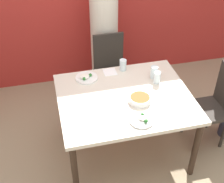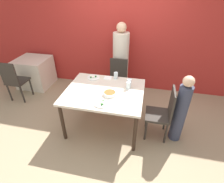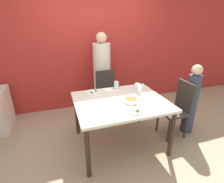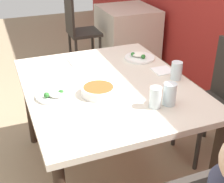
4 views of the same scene
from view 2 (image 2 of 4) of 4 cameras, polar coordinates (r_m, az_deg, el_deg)
name	(u,v)px [view 2 (image 2 of 4)]	position (r m, az deg, el deg)	size (l,w,h in m)	color
ground_plane	(105,124)	(3.44, -2.22, -10.62)	(10.00, 10.00, 0.00)	#998466
wall_back	(121,33)	(4.16, 2.98, 18.66)	(10.00, 0.06, 2.70)	#A82823
dining_table	(104,94)	(3.01, -2.49, -0.98)	(1.32, 1.09, 0.77)	beige
chair_adult_spot	(118,80)	(3.83, 1.81, 3.88)	(0.40, 0.40, 0.95)	#2D2823
chair_child_spot	(163,112)	(3.01, 16.20, -6.59)	(0.40, 0.40, 0.95)	#2D2823
person_adult	(121,63)	(4.02, 2.80, 9.26)	(0.35, 0.35, 1.65)	beige
person_child	(181,111)	(3.01, 21.49, -6.02)	(0.20, 0.20, 1.22)	#33384C
bowl_curry	(110,93)	(2.83, -0.74, -0.63)	(0.22, 0.22, 0.05)	white
plate_rice_adult	(102,103)	(2.64, -3.43, -3.82)	(0.22, 0.22, 0.05)	white
plate_rice_child	(93,77)	(3.36, -6.17, 4.64)	(0.24, 0.24, 0.05)	white
glass_water_tall	(129,83)	(3.07, 5.61, 2.91)	(0.08, 0.08, 0.14)	silver
glass_water_short	(116,76)	(3.30, 1.25, 5.24)	(0.08, 0.08, 0.13)	silver
glass_water_center	(128,85)	(2.99, 5.34, 1.98)	(0.07, 0.07, 0.13)	silver
napkin_folded	(108,78)	(3.35, -1.37, 4.47)	(0.14, 0.14, 0.01)	white
fork_steel	(77,92)	(2.98, -11.37, -0.10)	(0.18, 0.02, 0.01)	silver
background_table	(35,72)	(4.91, -23.87, 5.81)	(0.77, 0.72, 0.72)	beige
chair_background	(15,80)	(4.37, -29.18, 3.32)	(0.40, 0.40, 0.95)	#2D2823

